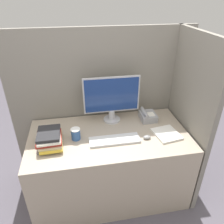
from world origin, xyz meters
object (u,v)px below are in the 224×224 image
object	(u,v)px
monitor	(112,99)
mouse	(147,137)
keyboard	(115,140)
coffee_cup	(76,134)
desk_telephone	(148,116)
book_stack	(50,139)

from	to	relation	value
monitor	mouse	xyz separation A→B (m)	(0.26, -0.37, -0.23)
keyboard	mouse	xyz separation A→B (m)	(0.30, -0.02, 0.01)
keyboard	monitor	bearing A→B (deg)	84.01
coffee_cup	mouse	bearing A→B (deg)	-9.81
keyboard	desk_telephone	size ratio (longest dim) A/B	2.46
coffee_cup	book_stack	world-z (taller)	book_stack
coffee_cup	keyboard	bearing A→B (deg)	-14.99
monitor	book_stack	size ratio (longest dim) A/B	1.91
monitor	keyboard	bearing A→B (deg)	-95.99
monitor	desk_telephone	size ratio (longest dim) A/B	3.02
keyboard	desk_telephone	world-z (taller)	desk_telephone
monitor	mouse	bearing A→B (deg)	-55.00
book_stack	desk_telephone	xyz separation A→B (m)	(0.96, 0.25, -0.02)
mouse	book_stack	bearing A→B (deg)	175.74
mouse	desk_telephone	distance (m)	0.34
keyboard	desk_telephone	xyz separation A→B (m)	(0.40, 0.30, 0.03)
keyboard	book_stack	bearing A→B (deg)	175.44
monitor	keyboard	distance (m)	0.42
mouse	book_stack	distance (m)	0.86
mouse	desk_telephone	size ratio (longest dim) A/B	0.37
book_stack	desk_telephone	world-z (taller)	book_stack
monitor	desk_telephone	world-z (taller)	monitor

